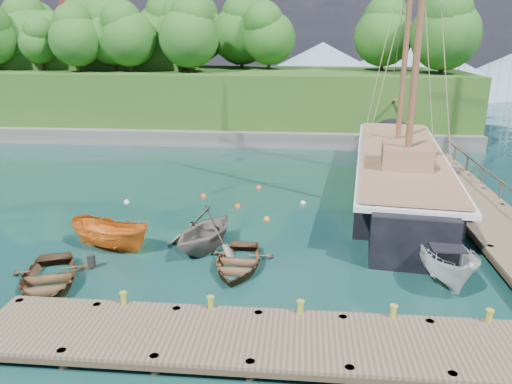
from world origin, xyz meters
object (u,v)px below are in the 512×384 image
(rowboat_1, at_px, (205,249))
(motorboat_orange, at_px, (112,249))
(rowboat_2, at_px, (237,269))
(cabin_boat_white, at_px, (442,277))
(rowboat_0, at_px, (49,287))
(schooner, at_px, (399,177))

(rowboat_1, xyz_separation_m, motorboat_orange, (-4.23, -0.37, 0.00))
(rowboat_2, xyz_separation_m, motorboat_orange, (-5.97, 1.44, 0.00))
(rowboat_1, bearing_deg, cabin_boat_white, 11.66)
(rowboat_0, height_order, cabin_boat_white, cabin_boat_white)
(rowboat_1, distance_m, motorboat_orange, 4.25)
(rowboat_0, distance_m, motorboat_orange, 3.89)
(schooner, bearing_deg, rowboat_1, -131.40)
(cabin_boat_white, relative_size, schooner, 0.18)
(rowboat_0, distance_m, rowboat_2, 7.47)
(rowboat_2, distance_m, cabin_boat_white, 8.34)
(rowboat_1, bearing_deg, rowboat_0, -120.77)
(rowboat_0, xyz_separation_m, rowboat_1, (5.37, 4.09, 0.00))
(rowboat_2, distance_m, motorboat_orange, 6.14)
(rowboat_2, bearing_deg, motorboat_orange, 169.18)
(cabin_boat_white, bearing_deg, motorboat_orange, 171.19)
(motorboat_orange, bearing_deg, cabin_boat_white, -76.76)
(motorboat_orange, bearing_deg, rowboat_0, -177.93)
(rowboat_2, xyz_separation_m, cabin_boat_white, (8.34, -0.02, 0.00))
(rowboat_0, height_order, motorboat_orange, motorboat_orange)
(rowboat_0, relative_size, rowboat_2, 1.11)
(motorboat_orange, bearing_deg, rowboat_1, -66.00)
(rowboat_2, xyz_separation_m, schooner, (8.48, 10.94, 1.13))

